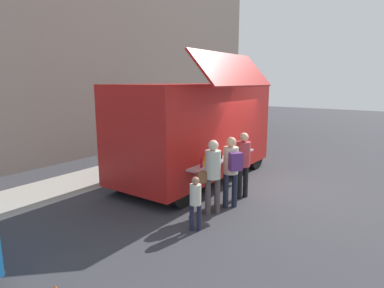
# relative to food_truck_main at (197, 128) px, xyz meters

# --- Properties ---
(ground_plane) EXTENTS (60.00, 60.00, 0.00)m
(ground_plane) POSITION_rel_food_truck_main_xyz_m (0.63, -2.09, -1.64)
(ground_plane) COLOR #38383D
(curb_strip) EXTENTS (28.00, 1.60, 0.15)m
(curb_strip) POSITION_rel_food_truck_main_xyz_m (-4.00, 2.62, -1.56)
(curb_strip) COLOR #9E998E
(curb_strip) RESTS_ON ground
(food_truck_main) EXTENTS (5.80, 3.17, 3.83)m
(food_truck_main) POSITION_rel_food_truck_main_xyz_m (0.00, 0.00, 0.00)
(food_truck_main) COLOR red
(food_truck_main) RESTS_ON ground
(trash_bin) EXTENTS (0.60, 0.60, 0.91)m
(trash_bin) POSITION_rel_food_truck_main_xyz_m (3.97, 2.32, -1.18)
(trash_bin) COLOR #2E6139
(trash_bin) RESTS_ON ground
(customer_front_ordering) EXTENTS (0.36, 0.36, 1.77)m
(customer_front_ordering) POSITION_rel_food_truck_main_xyz_m (-0.73, -1.98, -0.58)
(customer_front_ordering) COLOR black
(customer_front_ordering) RESTS_ON ground
(customer_mid_with_backpack) EXTENTS (0.53, 0.56, 1.77)m
(customer_mid_with_backpack) POSITION_rel_food_truck_main_xyz_m (-1.54, -2.06, -0.55)
(customer_mid_with_backpack) COLOR #202538
(customer_mid_with_backpack) RESTS_ON ground
(customer_rear_waiting) EXTENTS (0.54, 0.47, 1.77)m
(customer_rear_waiting) POSITION_rel_food_truck_main_xyz_m (-2.12, -1.88, -0.59)
(customer_rear_waiting) COLOR #4D4443
(customer_rear_waiting) RESTS_ON ground
(child_near_queue) EXTENTS (0.24, 0.24, 1.17)m
(child_near_queue) POSITION_rel_food_truck_main_xyz_m (-3.06, -2.06, -0.94)
(child_near_queue) COLOR #1F213A
(child_near_queue) RESTS_ON ground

